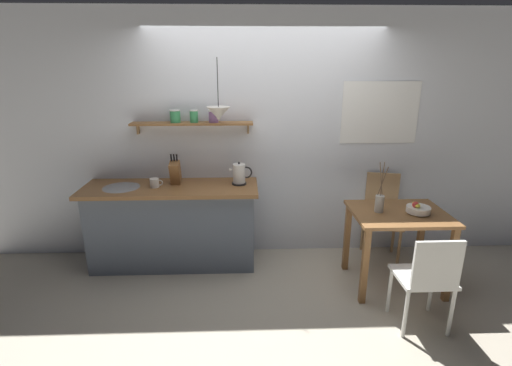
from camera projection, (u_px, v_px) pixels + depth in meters
ground_plane at (266, 276)px, 4.02m from camera, size 14.00×14.00×0.00m
back_wall at (282, 138)px, 4.24m from camera, size 6.80×0.11×2.70m
kitchen_counter at (173, 225)px, 4.15m from camera, size 1.83×0.63×0.91m
wall_shelf at (193, 121)px, 3.99m from camera, size 1.28×0.20×0.26m
dining_table at (398, 225)px, 3.69m from camera, size 0.90×0.71×0.78m
dining_chair_near at (428, 277)px, 3.08m from camera, size 0.44×0.40×0.87m
dining_chair_far at (381, 213)px, 4.31m from camera, size 0.49×0.51×0.96m
fruit_bowl at (418, 209)px, 3.60m from camera, size 0.22×0.22×0.12m
twig_vase at (380, 203)px, 3.63m from camera, size 0.09×0.08×0.50m
electric_kettle at (239, 174)px, 4.04m from camera, size 0.24×0.15×0.24m
knife_block at (175, 172)px, 4.02m from camera, size 0.10×0.19×0.34m
coffee_mug_by_sink at (155, 183)px, 3.96m from camera, size 0.13×0.09×0.09m
pendant_lamp at (219, 113)px, 3.77m from camera, size 0.23×0.23×0.59m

